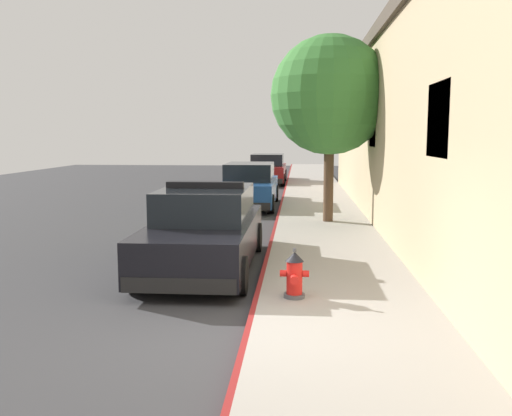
{
  "coord_description": "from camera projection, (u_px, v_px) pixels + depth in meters",
  "views": [
    {
      "loc": [
        0.59,
        -6.95,
        2.57
      ],
      "look_at": [
        -0.33,
        5.0,
        1.0
      ],
      "focal_mm": 39.23,
      "sensor_mm": 36.0,
      "label": 1
    }
  ],
  "objects": [
    {
      "name": "sidewalk_pavement",
      "position": [
        322.0,
        218.0,
        17.03
      ],
      "size": [
        2.6,
        60.0,
        0.13
      ],
      "primitive_type": "cube",
      "color": "#9E9991",
      "rests_on": "ground"
    },
    {
      "name": "police_cruiser",
      "position": [
        205.0,
        231.0,
        10.74
      ],
      "size": [
        1.94,
        4.84,
        1.68
      ],
      "color": "black",
      "rests_on": "ground"
    },
    {
      "name": "curb_painted_edge",
      "position": [
        278.0,
        217.0,
        17.13
      ],
      "size": [
        0.08,
        60.0,
        0.13
      ],
      "primitive_type": "cube",
      "color": "maroon",
      "rests_on": "ground"
    },
    {
      "name": "fire_hydrant",
      "position": [
        294.0,
        275.0,
        8.4
      ],
      "size": [
        0.44,
        0.4,
        0.76
      ],
      "color": "#4C4C51",
      "rests_on": "sidewalk_pavement"
    },
    {
      "name": "street_tree",
      "position": [
        330.0,
        96.0,
        15.47
      ],
      "size": [
        3.3,
        3.3,
        5.18
      ],
      "color": "brown",
      "rests_on": "sidewalk_pavement"
    },
    {
      "name": "parked_car_silver_ahead",
      "position": [
        249.0,
        186.0,
        20.06
      ],
      "size": [
        1.94,
        4.84,
        1.56
      ],
      "color": "navy",
      "rests_on": "ground"
    },
    {
      "name": "parked_car_dark_far",
      "position": [
        268.0,
        169.0,
        29.74
      ],
      "size": [
        1.94,
        4.84,
        1.56
      ],
      "color": "maroon",
      "rests_on": "ground"
    },
    {
      "name": "storefront_building",
      "position": [
        472.0,
        129.0,
        15.23
      ],
      "size": [
        5.6,
        26.5,
        5.44
      ],
      "color": "tan",
      "rests_on": "ground"
    },
    {
      "name": "ground_plane",
      "position": [
        130.0,
        221.0,
        17.51
      ],
      "size": [
        27.93,
        60.0,
        0.2
      ],
      "primitive_type": "cube",
      "color": "#353538"
    }
  ]
}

